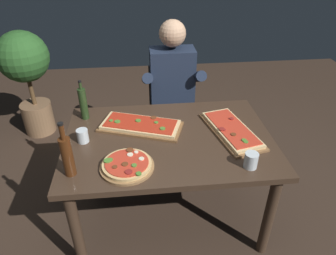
{
  "coord_description": "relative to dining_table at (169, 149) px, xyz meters",
  "views": [
    {
      "loc": [
        -0.19,
        -1.73,
        1.94
      ],
      "look_at": [
        0.0,
        0.05,
        0.79
      ],
      "focal_mm": 33.38,
      "sensor_mm": 36.0,
      "label": 1
    }
  ],
  "objects": [
    {
      "name": "tumbler_far_side",
      "position": [
        -0.57,
        0.01,
        0.14
      ],
      "size": [
        0.08,
        0.08,
        0.09
      ],
      "color": "silver",
      "rests_on": "dining_table"
    },
    {
      "name": "seated_diner",
      "position": [
        0.11,
        0.74,
        0.1
      ],
      "size": [
        0.53,
        0.41,
        1.33
      ],
      "color": "#23232D",
      "rests_on": "ground_plane"
    },
    {
      "name": "potted_plant_corner",
      "position": [
        -1.3,
        1.36,
        0.07
      ],
      "size": [
        0.51,
        0.51,
        1.12
      ],
      "color": "#846042",
      "rests_on": "ground_plane"
    },
    {
      "name": "pizza_round_far",
      "position": [
        -0.28,
        -0.29,
        0.12
      ],
      "size": [
        0.32,
        0.32,
        0.05
      ],
      "color": "olive",
      "rests_on": "dining_table"
    },
    {
      "name": "pizza_rectangular_left",
      "position": [
        0.44,
        0.02,
        0.11
      ],
      "size": [
        0.36,
        0.6,
        0.05
      ],
      "color": "brown",
      "rests_on": "dining_table"
    },
    {
      "name": "diner_chair",
      "position": [
        0.11,
        0.86,
        -0.16
      ],
      "size": [
        0.44,
        0.44,
        0.87
      ],
      "color": "black",
      "rests_on": "ground_plane"
    },
    {
      "name": "dining_table",
      "position": [
        0.0,
        0.0,
        0.0
      ],
      "size": [
        1.4,
        0.96,
        0.74
      ],
      "color": "#3D2B1E",
      "rests_on": "ground_plane"
    },
    {
      "name": "oil_bottle_amber",
      "position": [
        -0.6,
        -0.31,
        0.23
      ],
      "size": [
        0.07,
        0.07,
        0.35
      ],
      "color": "#47230F",
      "rests_on": "dining_table"
    },
    {
      "name": "wine_bottle_dark",
      "position": [
        -0.59,
        0.32,
        0.22
      ],
      "size": [
        0.06,
        0.06,
        0.3
      ],
      "color": "#233819",
      "rests_on": "dining_table"
    },
    {
      "name": "tumbler_near_camera",
      "position": [
        0.45,
        -0.35,
        0.14
      ],
      "size": [
        0.08,
        0.08,
        0.1
      ],
      "color": "silver",
      "rests_on": "dining_table"
    },
    {
      "name": "pizza_rectangular_front",
      "position": [
        -0.19,
        0.14,
        0.11
      ],
      "size": [
        0.63,
        0.43,
        0.05
      ],
      "color": "brown",
      "rests_on": "dining_table"
    },
    {
      "name": "ground_plane",
      "position": [
        0.0,
        0.0,
        -0.64
      ],
      "size": [
        6.4,
        6.4,
        0.0
      ],
      "primitive_type": "plane",
      "color": "#38281E"
    }
  ]
}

